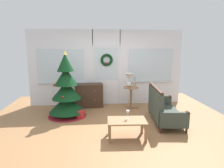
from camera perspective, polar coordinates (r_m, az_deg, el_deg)
ground_plane at (r=5.07m, az=-0.00°, el=-12.36°), size 6.76×6.76×0.00m
back_wall_with_door at (r=6.78m, az=-1.60°, el=4.77°), size 5.20×0.19×2.55m
christmas_tree at (r=5.81m, az=-13.00°, el=-2.60°), size 1.11×1.11×1.89m
dresser_cabinet at (r=6.64m, az=-6.63°, el=-3.27°), size 0.92×0.48×0.78m
settee_sofa at (r=5.44m, az=14.30°, el=-6.87°), size 0.85×1.59×0.96m
side_table at (r=6.39m, az=5.49°, el=-2.72°), size 0.50×0.48×0.71m
table_lamp at (r=6.32m, az=4.97°, el=1.70°), size 0.28×0.28×0.44m
flower_vase at (r=6.29m, az=6.54°, el=0.06°), size 0.11×0.10×0.35m
coffee_table at (r=4.41m, az=4.30°, el=-11.08°), size 0.87×0.56×0.42m
wine_glass at (r=4.40m, az=4.60°, el=-8.25°), size 0.08×0.08×0.20m
gift_box at (r=5.73m, az=-9.10°, el=-8.59°), size 0.21×0.19×0.21m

